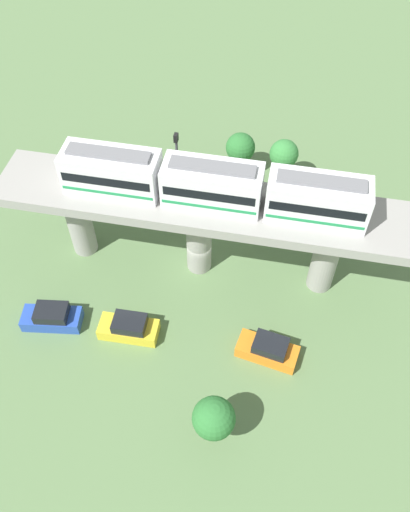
{
  "coord_description": "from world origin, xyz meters",
  "views": [
    {
      "loc": [
        25.61,
        5.43,
        33.52
      ],
      "look_at": [
        2.5,
        0.94,
        4.38
      ],
      "focal_mm": 37.69,
      "sensor_mm": 36.0,
      "label": 1
    }
  ],
  "objects_px": {
    "parked_car_yellow": "(129,328)",
    "parked_car_blue": "(52,317)",
    "tree_mid_lot": "(214,418)",
    "signal_post": "(178,181)",
    "tree_far_corner": "(240,148)",
    "parked_car_orange": "(268,350)",
    "train": "(212,185)",
    "tree_near_viaduct": "(284,154)"
  },
  "relations": [
    {
      "from": "parked_car_blue",
      "to": "tree_near_viaduct",
      "type": "bearing_deg",
      "value": 132.17
    },
    {
      "from": "train",
      "to": "parked_car_yellow",
      "type": "relative_size",
      "value": 4.83
    },
    {
      "from": "parked_car_orange",
      "to": "parked_car_yellow",
      "type": "distance_m",
      "value": 9.89
    },
    {
      "from": "parked_car_orange",
      "to": "tree_near_viaduct",
      "type": "xyz_separation_m",
      "value": [
        -17.17,
        -0.95,
        2.88
      ]
    },
    {
      "from": "parked_car_yellow",
      "to": "signal_post",
      "type": "relative_size",
      "value": 0.43
    },
    {
      "from": "parked_car_orange",
      "to": "train",
      "type": "bearing_deg",
      "value": -132.94
    },
    {
      "from": "tree_near_viaduct",
      "to": "tree_mid_lot",
      "type": "distance_m",
      "value": 23.66
    },
    {
      "from": "tree_far_corner",
      "to": "parked_car_orange",
      "type": "bearing_deg",
      "value": 14.81
    },
    {
      "from": "parked_car_blue",
      "to": "tree_mid_lot",
      "type": "xyz_separation_m",
      "value": [
        6.08,
        12.93,
        2.25
      ]
    },
    {
      "from": "parked_car_orange",
      "to": "tree_mid_lot",
      "type": "xyz_separation_m",
      "value": [
        6.42,
        -2.65,
        2.25
      ]
    },
    {
      "from": "parked_car_blue",
      "to": "signal_post",
      "type": "xyz_separation_m",
      "value": [
        -10.67,
        7.09,
        4.73
      ]
    },
    {
      "from": "train",
      "to": "tree_mid_lot",
      "type": "relative_size",
      "value": 4.74
    },
    {
      "from": "train",
      "to": "signal_post",
      "type": "relative_size",
      "value": 2.07
    },
    {
      "from": "parked_car_orange",
      "to": "parked_car_blue",
      "type": "xyz_separation_m",
      "value": [
        0.34,
        -15.58,
        0.0
      ]
    },
    {
      "from": "tree_mid_lot",
      "to": "tree_near_viaduct",
      "type": "bearing_deg",
      "value": 175.88
    },
    {
      "from": "tree_near_viaduct",
      "to": "tree_mid_lot",
      "type": "relative_size",
      "value": 1.14
    },
    {
      "from": "train",
      "to": "tree_far_corner",
      "type": "relative_size",
      "value": 4.74
    },
    {
      "from": "parked_car_yellow",
      "to": "tree_far_corner",
      "type": "relative_size",
      "value": 0.98
    },
    {
      "from": "parked_car_blue",
      "to": "tree_mid_lot",
      "type": "relative_size",
      "value": 1.02
    },
    {
      "from": "tree_far_corner",
      "to": "signal_post",
      "type": "distance_m",
      "value": 8.94
    },
    {
      "from": "tree_near_viaduct",
      "to": "tree_far_corner",
      "type": "relative_size",
      "value": 1.14
    },
    {
      "from": "train",
      "to": "tree_near_viaduct",
      "type": "height_order",
      "value": "train"
    },
    {
      "from": "train",
      "to": "parked_car_orange",
      "type": "xyz_separation_m",
      "value": [
        6.93,
        5.28,
        -8.09
      ]
    },
    {
      "from": "parked_car_orange",
      "to": "parked_car_blue",
      "type": "distance_m",
      "value": 15.59
    },
    {
      "from": "parked_car_orange",
      "to": "tree_near_viaduct",
      "type": "bearing_deg",
      "value": -167.08
    },
    {
      "from": "tree_mid_lot",
      "to": "tree_far_corner",
      "type": "distance_m",
      "value": 24.59
    },
    {
      "from": "parked_car_blue",
      "to": "tree_mid_lot",
      "type": "height_order",
      "value": "tree_mid_lot"
    },
    {
      "from": "parked_car_orange",
      "to": "tree_far_corner",
      "type": "xyz_separation_m",
      "value": [
        -18.08,
        -4.78,
        2.26
      ]
    },
    {
      "from": "parked_car_yellow",
      "to": "parked_car_blue",
      "type": "bearing_deg",
      "value": -89.55
    },
    {
      "from": "train",
      "to": "tree_mid_lot",
      "type": "xyz_separation_m",
      "value": [
        13.35,
        2.63,
        -5.84
      ]
    },
    {
      "from": "tree_mid_lot",
      "to": "signal_post",
      "type": "relative_size",
      "value": 0.44
    },
    {
      "from": "tree_near_viaduct",
      "to": "train",
      "type": "bearing_deg",
      "value": -22.93
    },
    {
      "from": "parked_car_orange",
      "to": "tree_far_corner",
      "type": "distance_m",
      "value": 18.83
    },
    {
      "from": "parked_car_blue",
      "to": "tree_far_corner",
      "type": "bearing_deg",
      "value": 141.65
    },
    {
      "from": "tree_mid_lot",
      "to": "signal_post",
      "type": "xyz_separation_m",
      "value": [
        -16.75,
        -5.84,
        2.48
      ]
    },
    {
      "from": "parked_car_orange",
      "to": "signal_post",
      "type": "distance_m",
      "value": 14.19
    },
    {
      "from": "parked_car_yellow",
      "to": "parked_car_blue",
      "type": "distance_m",
      "value": 5.7
    },
    {
      "from": "parked_car_orange",
      "to": "signal_post",
      "type": "relative_size",
      "value": 0.45
    },
    {
      "from": "train",
      "to": "tree_mid_lot",
      "type": "height_order",
      "value": "train"
    },
    {
      "from": "train",
      "to": "parked_car_blue",
      "type": "height_order",
      "value": "train"
    },
    {
      "from": "parked_car_blue",
      "to": "parked_car_yellow",
      "type": "bearing_deg",
      "value": 84.07
    },
    {
      "from": "parked_car_blue",
      "to": "tree_far_corner",
      "type": "height_order",
      "value": "tree_far_corner"
    }
  ]
}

